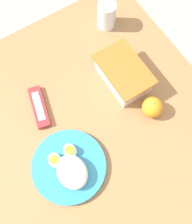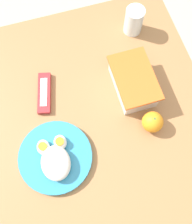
{
  "view_description": "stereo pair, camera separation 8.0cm",
  "coord_description": "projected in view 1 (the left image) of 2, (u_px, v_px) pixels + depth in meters",
  "views": [
    {
      "loc": [
        0.24,
        -0.11,
        1.59
      ],
      "look_at": [
        -0.01,
        0.04,
        0.77
      ],
      "focal_mm": 42.0,
      "sensor_mm": 36.0,
      "label": 1
    },
    {
      "loc": [
        0.27,
        -0.04,
        1.59
      ],
      "look_at": [
        -0.01,
        0.04,
        0.77
      ],
      "focal_mm": 42.0,
      "sensor_mm": 36.0,
      "label": 2
    }
  ],
  "objects": [
    {
      "name": "ground_plane",
      "position": [
        91.0,
        159.0,
        1.58
      ],
      "size": [
        10.0,
        10.0,
        0.0
      ],
      "primitive_type": "plane",
      "color": "#B2A899"
    },
    {
      "name": "drinking_glass",
      "position": [
        107.0,
        15.0,
        0.97
      ],
      "size": [
        0.07,
        0.07,
        0.11
      ],
      "color": "silver",
      "rests_on": "table"
    },
    {
      "name": "food_container",
      "position": [
        123.0,
        75.0,
        0.91
      ],
      "size": [
        0.2,
        0.13,
        0.08
      ],
      "color": "white",
      "rests_on": "table"
    },
    {
      "name": "orange_fruit",
      "position": [
        152.0,
        107.0,
        0.87
      ],
      "size": [
        0.07,
        0.07,
        0.07
      ],
      "color": "orange",
      "rests_on": "table"
    },
    {
      "name": "candy_bar",
      "position": [
        39.0,
        107.0,
        0.9
      ],
      "size": [
        0.16,
        0.08,
        0.02
      ],
      "color": "#B7282D",
      "rests_on": "table"
    },
    {
      "name": "rice_plate",
      "position": [
        69.0,
        167.0,
        0.82
      ],
      "size": [
        0.24,
        0.24,
        0.06
      ],
      "color": "teal",
      "rests_on": "table"
    },
    {
      "name": "table",
      "position": [
        87.0,
        133.0,
        1.01
      ],
      "size": [
        0.92,
        0.89,
        0.74
      ],
      "color": "#996B42",
      "rests_on": "ground_plane"
    }
  ]
}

